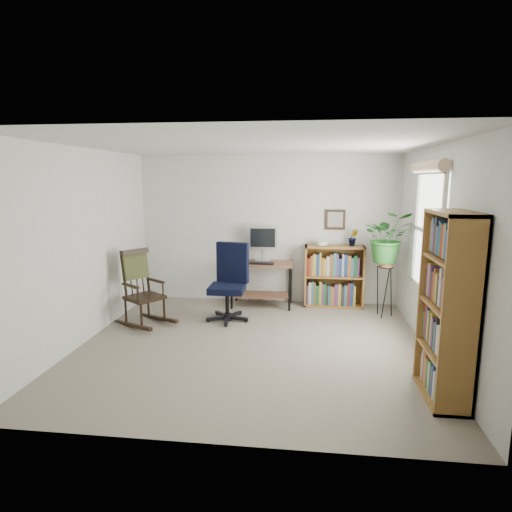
# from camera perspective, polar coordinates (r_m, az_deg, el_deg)

# --- Properties ---
(floor) EXTENTS (4.20, 4.00, 0.00)m
(floor) POSITION_cam_1_polar(r_m,az_deg,el_deg) (5.37, -0.52, -11.86)
(floor) COLOR gray
(floor) RESTS_ON ground
(ceiling) EXTENTS (4.20, 4.00, 0.00)m
(ceiling) POSITION_cam_1_polar(r_m,az_deg,el_deg) (4.99, -0.57, 14.60)
(ceiling) COLOR silver
(ceiling) RESTS_ON ground
(wall_back) EXTENTS (4.20, 0.00, 2.40)m
(wall_back) POSITION_cam_1_polar(r_m,az_deg,el_deg) (7.01, 1.56, 3.52)
(wall_back) COLOR silver
(wall_back) RESTS_ON ground
(wall_front) EXTENTS (4.20, 0.00, 2.40)m
(wall_front) POSITION_cam_1_polar(r_m,az_deg,el_deg) (3.11, -5.29, -5.11)
(wall_front) COLOR silver
(wall_front) RESTS_ON ground
(wall_left) EXTENTS (0.00, 4.00, 2.40)m
(wall_left) POSITION_cam_1_polar(r_m,az_deg,el_deg) (5.70, -21.97, 1.22)
(wall_left) COLOR silver
(wall_left) RESTS_ON ground
(wall_right) EXTENTS (0.00, 4.00, 2.40)m
(wall_right) POSITION_cam_1_polar(r_m,az_deg,el_deg) (5.21, 23.02, 0.35)
(wall_right) COLOR silver
(wall_right) RESTS_ON ground
(window) EXTENTS (0.12, 1.20, 1.50)m
(window) POSITION_cam_1_polar(r_m,az_deg,el_deg) (5.46, 21.91, 2.97)
(window) COLOR silver
(window) RESTS_ON wall_right
(desk) EXTENTS (0.99, 0.54, 0.71)m
(desk) POSITION_cam_1_polar(r_m,az_deg,el_deg) (6.87, 0.79, -3.77)
(desk) COLOR brown
(desk) RESTS_ON floor
(monitor) EXTENTS (0.46, 0.16, 0.56)m
(monitor) POSITION_cam_1_polar(r_m,az_deg,el_deg) (6.89, 0.92, 1.64)
(monitor) COLOR #B8B7BC
(monitor) RESTS_ON desk
(keyboard) EXTENTS (0.40, 0.15, 0.02)m
(keyboard) POSITION_cam_1_polar(r_m,az_deg,el_deg) (6.68, 0.69, -0.96)
(keyboard) COLOR black
(keyboard) RESTS_ON desk
(office_chair) EXTENTS (0.73, 0.73, 1.13)m
(office_chair) POSITION_cam_1_polar(r_m,az_deg,el_deg) (6.12, -3.90, -3.53)
(office_chair) COLOR black
(office_chair) RESTS_ON floor
(rocking_chair) EXTENTS (1.08, 0.99, 1.08)m
(rocking_chair) POSITION_cam_1_polar(r_m,az_deg,el_deg) (6.15, -14.67, -4.05)
(rocking_chair) COLOR black
(rocking_chair) RESTS_ON floor
(low_bookshelf) EXTENTS (0.93, 0.31, 0.98)m
(low_bookshelf) POSITION_cam_1_polar(r_m,az_deg,el_deg) (6.94, 10.34, -2.66)
(low_bookshelf) COLOR olive
(low_bookshelf) RESTS_ON floor
(tall_bookshelf) EXTENTS (0.33, 0.76, 1.74)m
(tall_bookshelf) POSITION_cam_1_polar(r_m,az_deg,el_deg) (4.27, 24.15, -6.29)
(tall_bookshelf) COLOR olive
(tall_bookshelf) RESTS_ON floor
(plant_stand) EXTENTS (0.26, 0.26, 0.88)m
(plant_stand) POSITION_cam_1_polar(r_m,az_deg,el_deg) (6.60, 16.80, -4.06)
(plant_stand) COLOR black
(plant_stand) RESTS_ON floor
(spider_plant) EXTENTS (1.69, 1.87, 1.46)m
(spider_plant) POSITION_cam_1_polar(r_m,az_deg,el_deg) (6.42, 17.31, 5.57)
(spider_plant) COLOR #256724
(spider_plant) RESTS_ON plant_stand
(potted_plant_small) EXTENTS (0.13, 0.24, 0.11)m
(potted_plant_small) POSITION_cam_1_polar(r_m,az_deg,el_deg) (6.87, 12.82, 1.76)
(potted_plant_small) COLOR #256724
(potted_plant_small) RESTS_ON low_bookshelf
(framed_picture) EXTENTS (0.32, 0.04, 0.32)m
(framed_picture) POSITION_cam_1_polar(r_m,az_deg,el_deg) (6.95, 10.51, 4.79)
(framed_picture) COLOR black
(framed_picture) RESTS_ON wall_back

